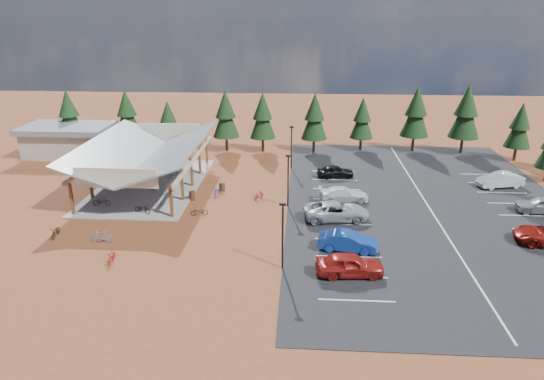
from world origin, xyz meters
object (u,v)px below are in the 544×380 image
object	(u,v)px
car_4	(335,171)
car_8	(541,205)
lamp_post_0	(283,231)
bike_14	(217,191)
outbuilding	(68,140)
bike_5	(161,192)
car_1	(348,242)
lamp_post_1	(288,177)
bike_15	(259,195)
trash_bin_0	(192,196)
bike_3	(143,159)
car_9	(500,180)
lamp_post_2	(291,144)
bike_1	(120,185)
trash_bin_1	(222,186)
bike_0	(102,201)
car_2	(336,211)
bike_4	(142,209)
bike_7	(171,166)
bike_13	(102,236)
bike_2	(142,172)
car_3	(344,194)
bike_8	(56,232)
bike_16	(199,211)
bike_11	(111,257)
bike_pavilion	(147,151)
bike_6	(174,175)

from	to	relation	value
car_4	car_8	xyz separation A→B (m)	(18.41, -9.13, 0.07)
lamp_post_0	bike_14	distance (m)	16.28
outbuilding	bike_5	xyz separation A→B (m)	(16.15, -14.39, -1.44)
bike_5	car_1	bearing A→B (deg)	-108.86
lamp_post_1	bike_15	world-z (taller)	lamp_post_1
trash_bin_0	bike_3	bearing A→B (deg)	126.45
lamp_post_1	car_9	distance (m)	23.44
lamp_post_2	car_9	distance (m)	23.04
lamp_post_0	bike_3	xyz separation A→B (m)	(-18.23, 24.80, -2.40)
bike_15	lamp_post_0	bearing A→B (deg)	134.21
bike_1	car_4	xyz separation A→B (m)	(22.73, 5.66, 0.18)
bike_1	bike_15	world-z (taller)	bike_1
lamp_post_2	bike_3	world-z (taller)	lamp_post_2
trash_bin_1	car_9	size ratio (longest dim) A/B	0.19
car_4	trash_bin_1	bearing A→B (deg)	102.87
bike_5	outbuilding	bearing A→B (deg)	60.09
bike_15	car_9	xyz separation A→B (m)	(25.28, 5.29, 0.36)
bike_0	bike_5	size ratio (longest dim) A/B	1.06
car_2	car_8	size ratio (longest dim) A/B	1.30
lamp_post_2	bike_5	size ratio (longest dim) A/B	3.17
bike_4	bike_5	size ratio (longest dim) A/B	1.01
bike_7	bike_3	bearing A→B (deg)	69.70
bike_13	car_4	bearing A→B (deg)	137.36
car_1	bike_4	bearing A→B (deg)	80.59
bike_2	car_3	world-z (taller)	car_3
trash_bin_0	bike_0	bearing A→B (deg)	-164.39
car_2	trash_bin_1	bearing A→B (deg)	51.95
lamp_post_1	bike_13	distance (m)	17.34
lamp_post_2	bike_8	size ratio (longest dim) A/B	2.92
car_4	lamp_post_1	bearing A→B (deg)	140.70
car_8	trash_bin_0	bearing A→B (deg)	-83.85
outbuilding	bike_15	xyz separation A→B (m)	(26.05, -14.51, -1.56)
trash_bin_0	bike_8	xyz separation A→B (m)	(-9.46, -9.00, 0.01)
bike_2	bike_5	distance (m)	7.28
bike_16	car_8	xyz separation A→B (m)	(31.49, 2.59, 0.40)
outbuilding	car_9	size ratio (longest dim) A/B	2.30
bike_4	car_2	world-z (taller)	car_2
outbuilding	car_1	bearing A→B (deg)	-36.28
bike_4	lamp_post_1	bearing A→B (deg)	-59.47
car_2	bike_11	bearing A→B (deg)	110.66
outbuilding	car_2	bearing A→B (deg)	-29.58
trash_bin_0	bike_5	xyz separation A→B (m)	(-3.32, 0.60, 0.14)
car_1	car_2	distance (m)	5.99
bike_0	car_9	world-z (taller)	car_9
bike_pavilion	car_9	world-z (taller)	bike_pavilion
outbuilding	bike_1	bearing A→B (deg)	-48.39
bike_1	bike_16	xyz separation A→B (m)	(9.66, -6.05, -0.14)
trash_bin_0	bike_6	size ratio (longest dim) A/B	0.55
bike_0	car_8	size ratio (longest dim) A/B	0.38
car_4	car_9	bearing A→B (deg)	-106.74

